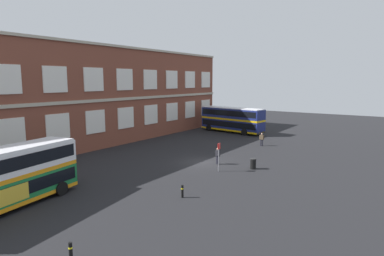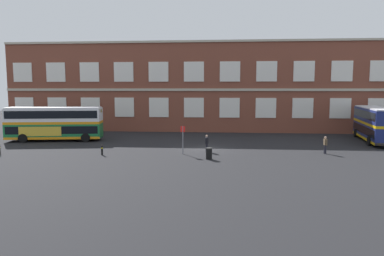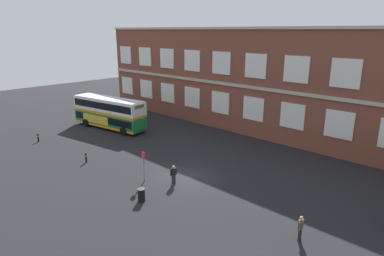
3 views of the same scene
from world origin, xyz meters
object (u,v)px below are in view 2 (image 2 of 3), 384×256
at_px(waiting_passenger, 207,143).
at_px(safety_bollard_west, 102,150).
at_px(station_litter_bin, 209,153).
at_px(second_passenger, 325,144).
at_px(double_decker_middle, 375,124).
at_px(bus_stand_flag, 183,137).
at_px(double_decker_near, 55,123).

relative_size(waiting_passenger, safety_bollard_west, 1.79).
bearing_deg(station_litter_bin, second_passenger, 18.24).
bearing_deg(double_decker_middle, waiting_passenger, -156.70).
relative_size(double_decker_middle, bus_stand_flag, 4.17).
distance_m(double_decker_middle, waiting_passenger, 21.22).
relative_size(second_passenger, station_litter_bin, 1.65).
bearing_deg(double_decker_near, station_litter_bin, -26.77).
relative_size(waiting_passenger, station_litter_bin, 1.65).
bearing_deg(double_decker_near, waiting_passenger, -17.39).
bearing_deg(double_decker_near, double_decker_middle, 3.89).
height_order(double_decker_near, bus_stand_flag, double_decker_near).
relative_size(double_decker_near, second_passenger, 6.63).
height_order(second_passenger, safety_bollard_west, second_passenger).
bearing_deg(bus_stand_flag, waiting_passenger, 31.68).
relative_size(double_decker_near, bus_stand_flag, 4.17).
bearing_deg(station_litter_bin, waiting_passenger, 95.76).
relative_size(second_passenger, safety_bollard_west, 1.79).
distance_m(waiting_passenger, safety_bollard_west, 10.19).
relative_size(double_decker_middle, waiting_passenger, 6.62).
xyz_separation_m(double_decker_middle, second_passenger, (-7.97, -8.45, -1.22)).
height_order(double_decker_near, station_litter_bin, double_decker_near).
distance_m(double_decker_near, double_decker_middle, 38.06).
xyz_separation_m(double_decker_near, waiting_passenger, (18.52, -5.80, -1.22)).
bearing_deg(second_passenger, double_decker_middle, 46.68).
bearing_deg(double_decker_middle, second_passenger, -133.32).
xyz_separation_m(double_decker_near, second_passenger, (30.01, -5.87, -1.22)).
relative_size(double_decker_middle, safety_bollard_west, 11.85).
distance_m(station_litter_bin, safety_bollard_west, 10.27).
bearing_deg(waiting_passenger, bus_stand_flag, -148.32).
xyz_separation_m(double_decker_middle, safety_bollard_west, (-29.29, -11.01, -1.66)).
xyz_separation_m(waiting_passenger, station_litter_bin, (0.38, -3.73, -0.41)).
height_order(bus_stand_flag, safety_bollard_west, bus_stand_flag).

